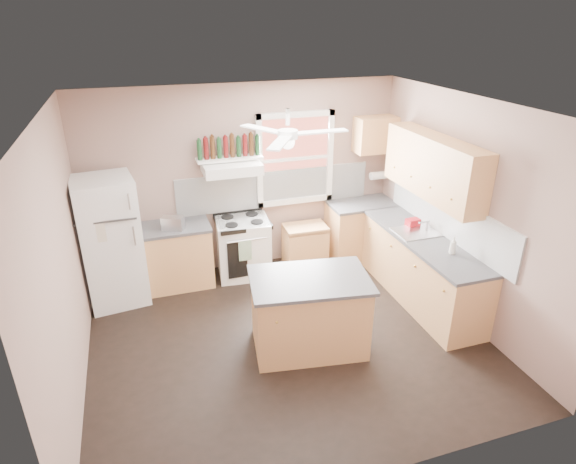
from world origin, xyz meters
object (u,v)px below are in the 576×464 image
object	(u,v)px
refrigerator	(111,242)
island	(309,314)
toaster	(173,223)
cart	(305,245)
stove	(243,247)

from	to	relation	value
refrigerator	island	bearing A→B (deg)	-47.23
toaster	cart	distance (m)	2.04
stove	island	distance (m)	1.93
toaster	island	bearing A→B (deg)	-30.46
refrigerator	cart	size ratio (longest dim) A/B	2.71
stove	cart	size ratio (longest dim) A/B	1.37
toaster	island	distance (m)	2.27
refrigerator	cart	world-z (taller)	refrigerator
refrigerator	toaster	bearing A→B (deg)	-4.24
cart	stove	bearing A→B (deg)	-177.06
stove	island	world-z (taller)	same
cart	island	world-z (taller)	island
island	cart	bearing A→B (deg)	80.04
refrigerator	toaster	xyz separation A→B (m)	(0.80, 0.04, 0.14)
toaster	stove	world-z (taller)	toaster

